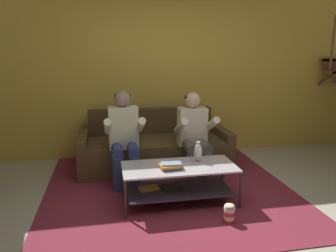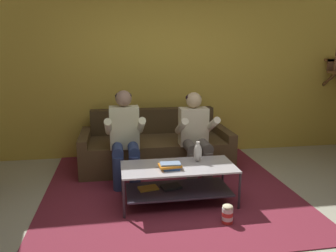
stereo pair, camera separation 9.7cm
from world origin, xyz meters
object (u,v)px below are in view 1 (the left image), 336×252
object	(u,v)px
person_seated_right	(194,132)
book_stack	(171,166)
coffee_table	(178,178)
couch	(154,148)
person_seated_left	(124,134)
vase	(198,152)
popcorn_tub	(229,213)

from	to	relation	value
person_seated_right	book_stack	world-z (taller)	person_seated_right
coffee_table	couch	bearing A→B (deg)	93.92
coffee_table	person_seated_right	bearing A→B (deg)	62.06
person_seated_left	vase	bearing A→B (deg)	-36.62
person_seated_right	coffee_table	xyz separation A→B (m)	(-0.38, -0.71, -0.34)
coffee_table	book_stack	bearing A→B (deg)	-140.26
person_seated_left	book_stack	world-z (taller)	person_seated_left
person_seated_left	book_stack	bearing A→B (deg)	-60.06
person_seated_right	person_seated_left	bearing A→B (deg)	179.74
couch	book_stack	size ratio (longest dim) A/B	8.68
book_stack	couch	bearing A→B (deg)	89.71
couch	vase	distance (m)	1.23
coffee_table	book_stack	xyz separation A→B (m)	(-0.09, -0.08, 0.18)
person_seated_right	coffee_table	world-z (taller)	person_seated_right
book_stack	coffee_table	bearing A→B (deg)	39.74
person_seated_right	coffee_table	size ratio (longest dim) A/B	0.91
book_stack	popcorn_tub	xyz separation A→B (m)	(0.50, -0.47, -0.37)
vase	couch	bearing A→B (deg)	106.81
vase	popcorn_tub	size ratio (longest dim) A/B	1.16
person_seated_left	book_stack	size ratio (longest dim) A/B	4.80
person_seated_left	coffee_table	xyz separation A→B (m)	(0.55, -0.72, -0.36)
couch	book_stack	world-z (taller)	couch
book_stack	person_seated_right	bearing A→B (deg)	59.19
couch	vase	size ratio (longest dim) A/B	9.17
popcorn_tub	person_seated_left	bearing A→B (deg)	127.12
couch	person_seated_right	xyz separation A→B (m)	(0.47, -0.55, 0.36)
person_seated_left	person_seated_right	bearing A→B (deg)	-0.26
book_stack	popcorn_tub	size ratio (longest dim) A/B	1.23
person_seated_right	popcorn_tub	distance (m)	1.37
vase	book_stack	world-z (taller)	vase
couch	person_seated_left	xyz separation A→B (m)	(-0.47, -0.54, 0.38)
couch	person_seated_left	bearing A→B (deg)	-130.56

